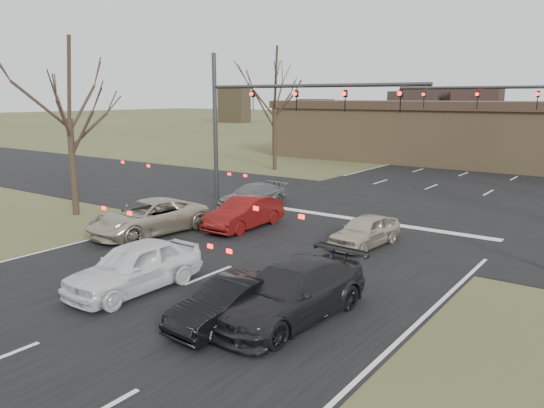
% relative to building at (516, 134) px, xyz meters
% --- Properties ---
extents(ground, '(360.00, 360.00, 0.00)m').
position_rel_building_xyz_m(ground, '(-2.00, -38.00, -2.67)').
color(ground, '#444726').
rests_on(ground, ground).
extents(road_main, '(14.00, 300.00, 0.02)m').
position_rel_building_xyz_m(road_main, '(-2.00, 22.00, -2.66)').
color(road_main, black).
rests_on(road_main, ground).
extents(road_cross, '(200.00, 14.00, 0.02)m').
position_rel_building_xyz_m(road_cross, '(-2.00, -23.00, -2.65)').
color(road_cross, black).
rests_on(road_cross, ground).
extents(building, '(42.40, 10.40, 5.30)m').
position_rel_building_xyz_m(building, '(0.00, 0.00, 0.00)').
color(building, olive).
rests_on(building, ground).
extents(mast_arm_near, '(12.12, 0.24, 8.00)m').
position_rel_building_xyz_m(mast_arm_near, '(-7.23, -25.00, 2.41)').
color(mast_arm_near, '#383A3D').
rests_on(mast_arm_near, ground).
extents(mast_arm_far, '(11.12, 0.24, 8.00)m').
position_rel_building_xyz_m(mast_arm_far, '(4.18, -15.00, 2.35)').
color(mast_arm_far, '#383A3D').
rests_on(mast_arm_far, ground).
extents(tree_left_near, '(5.10, 5.10, 8.50)m').
position_rel_building_xyz_m(tree_left_near, '(-13.50, -32.00, 3.90)').
color(tree_left_near, black).
rests_on(tree_left_near, ground).
extents(tree_left_far, '(5.70, 5.70, 9.50)m').
position_rel_building_xyz_m(tree_left_far, '(-15.00, -13.00, 4.68)').
color(tree_left_far, black).
rests_on(tree_left_far, ground).
extents(car_silver_suv, '(2.96, 5.45, 1.45)m').
position_rel_building_xyz_m(car_silver_suv, '(-7.66, -32.51, -1.94)').
color(car_silver_suv, '#B3AB91').
rests_on(car_silver_suv, ground).
extents(car_white_sedan, '(1.84, 4.40, 1.49)m').
position_rel_building_xyz_m(car_white_sedan, '(-2.90, -37.23, -1.92)').
color(car_white_sedan, white).
rests_on(car_white_sedan, ground).
extents(car_black_hatch, '(1.54, 3.69, 1.19)m').
position_rel_building_xyz_m(car_black_hatch, '(1.00, -37.43, -2.07)').
color(car_black_hatch, black).
rests_on(car_black_hatch, ground).
extents(car_charcoal_sedan, '(2.49, 5.21, 1.46)m').
position_rel_building_xyz_m(car_charcoal_sedan, '(2.00, -36.24, -1.93)').
color(car_charcoal_sedan, black).
rests_on(car_charcoal_sedan, ground).
extents(car_grey_ahead, '(2.21, 4.29, 1.19)m').
position_rel_building_xyz_m(car_grey_ahead, '(-7.56, -25.50, -2.07)').
color(car_grey_ahead, slate).
rests_on(car_grey_ahead, ground).
extents(car_red_ahead, '(1.56, 4.23, 1.38)m').
position_rel_building_xyz_m(car_red_ahead, '(-5.00, -29.38, -1.97)').
color(car_red_ahead, '#610E0D').
rests_on(car_red_ahead, ground).
extents(car_silver_ahead, '(1.77, 3.71, 1.23)m').
position_rel_building_xyz_m(car_silver_ahead, '(0.55, -28.88, -2.05)').
color(car_silver_ahead, '#BCAF98').
rests_on(car_silver_ahead, ground).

